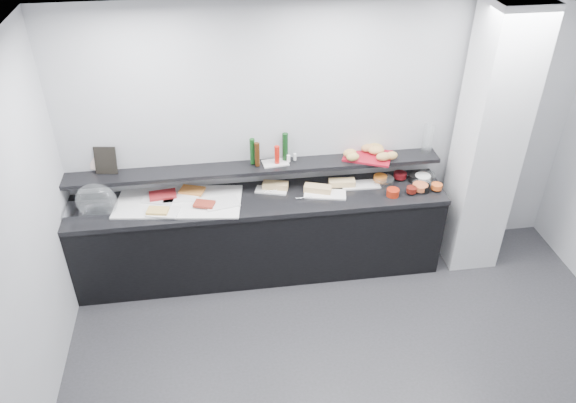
{
  "coord_description": "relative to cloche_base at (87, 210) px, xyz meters",
  "views": [
    {
      "loc": [
        -1.04,
        -2.76,
        3.88
      ],
      "look_at": [
        -0.45,
        1.45,
        1.0
      ],
      "focal_mm": 35.0,
      "sensor_mm": 36.0,
      "label": 1
    }
  ],
  "objects": [
    {
      "name": "fill_black_fruit",
      "position": [
        3.32,
        -0.1,
        0.03
      ],
      "size": [
        0.11,
        0.11,
        0.05
      ],
      "primitive_type": "cylinder",
      "rotation": [
        0.0,
        0.0,
        0.03
      ],
      "color": "#DA551D",
      "rests_on": "bowl_black_fruit"
    },
    {
      "name": "bread_roll_sw",
      "position": [
        2.52,
        0.12,
        0.29
      ],
      "size": [
        0.13,
        0.09,
        0.08
      ],
      "primitive_type": "ellipsoid",
      "rotation": [
        0.0,
        0.0,
        0.04
      ],
      "color": "tan",
      "rests_on": "bread_tray"
    },
    {
      "name": "platter_cheese",
      "position": [
        0.69,
        -0.13,
        0.0
      ],
      "size": [
        0.32,
        0.25,
        0.01
      ],
      "primitive_type": "cube",
      "rotation": [
        0.0,
        0.0,
        -0.24
      ],
      "color": "white",
      "rests_on": "linen_runner"
    },
    {
      "name": "fill_glass_salmon",
      "position": [
        3.16,
        -0.09,
        0.03
      ],
      "size": [
        0.19,
        0.19,
        0.05
      ],
      "primitive_type": "cylinder",
      "rotation": [
        0.0,
        0.0,
        -0.34
      ],
      "color": "#D36033",
      "rests_on": "bowl_glass_salmon"
    },
    {
      "name": "bowl_red_jam",
      "position": [
        2.87,
        -0.13,
        0.02
      ],
      "size": [
        0.16,
        0.16,
        0.07
      ],
      "primitive_type": "cylinder",
      "rotation": [
        0.0,
        0.0,
        -0.41
      ],
      "color": "#9C210E",
      "rests_on": "counter_top"
    },
    {
      "name": "sandwich_food_left",
      "position": [
        1.77,
        0.14,
        0.02
      ],
      "size": [
        0.26,
        0.15,
        0.06
      ],
      "primitive_type": "cube",
      "rotation": [
        0.0,
        0.0,
        -0.25
      ],
      "color": "tan",
      "rests_on": "sandwich_plate_left"
    },
    {
      "name": "fill_black_jam",
      "position": [
        3.03,
        0.15,
        0.03
      ],
      "size": [
        0.14,
        0.14,
        0.05
      ],
      "primitive_type": "cylinder",
      "rotation": [
        0.0,
        0.0,
        -0.12
      ],
      "color": "#4E0B0F",
      "rests_on": "bowl_black_jam"
    },
    {
      "name": "bowl_black_fruit",
      "position": [
        3.18,
        -0.1,
        0.02
      ],
      "size": [
        0.16,
        0.16,
        0.07
      ],
      "primitive_type": "cylinder",
      "rotation": [
        0.0,
        0.0,
        0.28
      ],
      "color": "black",
      "rests_on": "counter_top"
    },
    {
      "name": "bowl_black_jam",
      "position": [
        3.18,
        0.1,
        0.02
      ],
      "size": [
        0.18,
        0.18,
        0.07
      ],
      "primitive_type": "cylinder",
      "rotation": [
        0.0,
        0.0,
        -0.27
      ],
      "color": "black",
      "rests_on": "counter_top"
    },
    {
      "name": "sandwich_plate_left",
      "position": [
        1.72,
        0.11,
        -0.01
      ],
      "size": [
        0.33,
        0.21,
        0.01
      ],
      "primitive_type": "cube",
      "rotation": [
        0.0,
        0.0,
        -0.29
      ],
      "color": "silver",
      "rests_on": "counter_top"
    },
    {
      "name": "fill_red_jam",
      "position": [
        3.05,
        -0.13,
        0.03
      ],
      "size": [
        0.11,
        0.11,
        0.05
      ],
      "primitive_type": "cylinder",
      "rotation": [
        0.0,
        0.0,
        -0.11
      ],
      "color": "#53120B",
      "rests_on": "bowl_red_jam"
    },
    {
      "name": "column",
      "position": [
        3.79,
        -0.04,
        0.43
      ],
      "size": [
        0.5,
        0.5,
        2.7
      ],
      "primitive_type": "cube",
      "color": "silver",
      "rests_on": "ground"
    },
    {
      "name": "bread_roll_s",
      "position": [
        2.81,
        0.09,
        0.29
      ],
      "size": [
        0.15,
        0.1,
        0.08
      ],
      "primitive_type": "ellipsoid",
      "rotation": [
        0.0,
        0.0,
        0.05
      ],
      "color": "#B58545",
      "rests_on": "bread_tray"
    },
    {
      "name": "bottle_green_a",
      "position": [
        1.56,
        0.22,
        0.37
      ],
      "size": [
        0.05,
        0.05,
        0.26
      ],
      "primitive_type": "cylinder",
      "rotation": [
        0.0,
        0.0,
        0.01
      ],
      "color": "#103B13",
      "rests_on": "condiment_tray"
    },
    {
      "name": "cloche_base",
      "position": [
        0.0,
        0.0,
        0.0
      ],
      "size": [
        0.4,
        0.27,
        0.04
      ],
      "primitive_type": "cube",
      "rotation": [
        0.0,
        0.0,
        -0.04
      ],
      "color": "#BABBC1",
      "rests_on": "counter_top"
    },
    {
      "name": "food_cheese",
      "position": [
        0.65,
        -0.14,
        0.02
      ],
      "size": [
        0.21,
        0.16,
        0.02
      ],
      "primitive_type": "cube",
      "rotation": [
        0.0,
        0.0,
        -0.2
      ],
      "color": "#E1B457",
      "rests_on": "platter_cheese"
    },
    {
      "name": "counter_top",
      "position": [
        1.59,
        0.01,
        -0.05
      ],
      "size": [
        3.62,
        0.62,
        0.05
      ],
      "primitive_type": "cube",
      "color": "black",
      "rests_on": "buffet_cabinet"
    },
    {
      "name": "sandwich_food_mid",
      "position": [
        2.16,
        0.02,
        0.02
      ],
      "size": [
        0.28,
        0.18,
        0.06
      ],
      "primitive_type": "cube",
      "rotation": [
        0.0,
        0.0,
        -0.34
      ],
      "color": "tan",
      "rests_on": "sandwich_plate_mid"
    },
    {
      "name": "linen_runner",
      "position": [
        0.83,
        0.04,
        -0.01
      ],
      "size": [
        1.23,
        0.7,
        0.01
      ],
      "primitive_type": "cube",
      "rotation": [
        0.0,
        0.0,
        -0.13
      ],
      "color": "white",
      "rests_on": "counter_top"
    },
    {
      "name": "sandwich_food_right",
      "position": [
        2.42,
        0.09,
        0.02
      ],
      "size": [
        0.27,
        0.12,
        0.06
      ],
      "primitive_type": "cube",
      "rotation": [
        0.0,
        0.0,
        -0.09
      ],
      "color": "#D9B372",
      "rests_on": "sandwich_plate_right"
    },
    {
      "name": "fill_glass_fruit",
      "position": [
        2.82,
        0.12,
        0.03
      ],
      "size": [
        0.15,
        0.15,
        0.05
      ],
      "primitive_type": "cylinder",
      "rotation": [
        0.0,
        0.0,
        -0.15
      ],
      "color": "orange",
      "rests_on": "bowl_glass_fruit"
    },
    {
      "name": "sandwich_plate_right",
      "position": [
        2.61,
        0.09,
        -0.01
      ],
      "size": [
        0.38,
        0.17,
        0.01
      ],
      "primitive_type": "cube",
      "rotation": [
        0.0,
        0.0,
        -0.03
      ],
      "color": "silver",
      "rests_on": "counter_top"
    },
    {
      "name": "food_salmon",
      "position": [
        0.96,
        0.17,
        0.02
      ],
      "size": [
        0.27,
        0.22,
        0.02
      ],
      "primitive_type": "cube",
      "rotation": [
        0.0,
        0.0,
        -0.35
      ],
      "color": "orange",
      "rests_on": "platter_salmon"
    },
    {
      "name": "food_meat_b",
      "position": [
        1.07,
        -0.09,
        0.02
      ],
      "size": [
        0.21,
        0.17,
        0.02
      ],
      "primitive_type": "cube",
      "rotation": [
        0.0,
        0.0,
        -0.32
      ],
      "color": "maroon",
      "rests_on": "platter_meat_b"
    },
    {
      "name": "tongs_left",
      "position": [
        1.73,
        0.08,
        -0.0
      ],
      "size": [
        0.16,
        0.04,
        0.01
      ],
      "primitive_type": "cylinder",
      "rotation": [
        0.0,
        1.57,
        0.18
      ],
      "color": "silver",
      "rests_on": "sandwich_plate_left"
    },
    {
      "name": "tongs_mid",
      "position": [
        2.02,
        -0.08,
        -0.0
      ],
      "size": [
        0.16,
        0.02,
        0.01
      ],
      "primitive_type": "cylinder",
      "rotation": [
        0.0,
        1.57,
        0.06
      ],
      "color": "silver",
      "rests_on": "sandwich_plate_mid"
    },
    {
      "name": "shaker_salt",
      "position": [
        1.97,
        0.23,
        0.28
      ],
      "size": [
        0.04,
        0.04,
        0.07
      ],
      "primitive_type": "cylinder",
      "rotation": [
        0.0,
        0.0,
        -0.43
      ],
      "color": "silver",
      "rests_on": "condiment_tray"
    },
    {
      "name": "platter_meat_a",
      "position": [
        0.65,
        0.09,
        0.0
      ],
      "size": [
        0.34,
        0.28,
        0.01
      ],
      "primitive_type": "cube",
      "rotation": [
        0.0,
        0.0,
        -0.29
      ],
      "color": "silver",
      "rests_on": "linen_runner"
    },
    {
      "name": "back_wall",
      "position": [
        2.29,
        0.31,
        0.43
      ],
      "size": [
        5.0,
        0.02,
        2.7
      ],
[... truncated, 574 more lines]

